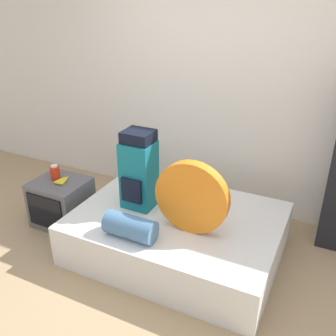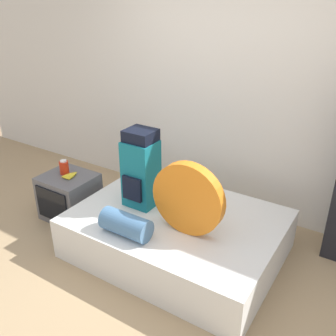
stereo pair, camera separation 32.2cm
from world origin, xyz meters
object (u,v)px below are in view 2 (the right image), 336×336
at_px(tent_bag, 188,199).
at_px(canister, 64,167).
at_px(television, 70,196).
at_px(backpack, 141,170).
at_px(sleeping_roll, 126,224).

height_order(tent_bag, canister, tent_bag).
distance_m(television, canister, 0.32).
distance_m(tent_bag, canister, 1.56).
height_order(tent_bag, television, tent_bag).
bearing_deg(backpack, sleeping_roll, -68.64).
distance_m(sleeping_roll, canister, 1.22).
bearing_deg(television, canister, 152.18).
bearing_deg(tent_bag, backpack, 164.56).
bearing_deg(television, tent_bag, -2.71).
height_order(backpack, canister, backpack).
height_order(sleeping_roll, television, sleeping_roll).
relative_size(tent_bag, sleeping_roll, 1.45).
bearing_deg(backpack, television, -174.04).
height_order(backpack, tent_bag, backpack).
height_order(sleeping_roll, canister, canister).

